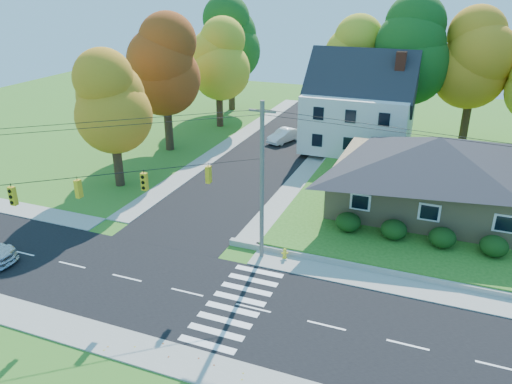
% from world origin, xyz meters
% --- Properties ---
extents(ground, '(120.00, 120.00, 0.00)m').
position_xyz_m(ground, '(0.00, 0.00, 0.00)').
color(ground, '#3D7923').
extents(road_main, '(90.00, 8.00, 0.02)m').
position_xyz_m(road_main, '(0.00, 0.00, 0.01)').
color(road_main, black).
rests_on(road_main, ground).
extents(road_cross, '(8.00, 44.00, 0.02)m').
position_xyz_m(road_cross, '(-8.00, 26.00, 0.01)').
color(road_cross, black).
rests_on(road_cross, ground).
extents(sidewalk_north, '(90.00, 2.00, 0.08)m').
position_xyz_m(sidewalk_north, '(0.00, 5.00, 0.04)').
color(sidewalk_north, '#9C9A90').
rests_on(sidewalk_north, ground).
extents(sidewalk_south, '(90.00, 2.00, 0.08)m').
position_xyz_m(sidewalk_south, '(0.00, -5.00, 0.04)').
color(sidewalk_south, '#9C9A90').
rests_on(sidewalk_south, ground).
extents(lawn, '(30.00, 30.00, 0.50)m').
position_xyz_m(lawn, '(13.00, 21.00, 0.25)').
color(lawn, '#3D7923').
rests_on(lawn, ground).
extents(ranch_house, '(14.60, 10.60, 5.40)m').
position_xyz_m(ranch_house, '(8.00, 16.00, 3.27)').
color(ranch_house, tan).
rests_on(ranch_house, lawn).
extents(colonial_house, '(10.40, 8.40, 9.60)m').
position_xyz_m(colonial_house, '(0.04, 28.00, 4.58)').
color(colonial_house, silver).
rests_on(colonial_house, lawn).
extents(hedge_row, '(10.70, 1.70, 1.27)m').
position_xyz_m(hedge_row, '(7.50, 9.80, 1.14)').
color(hedge_row, '#163A10').
rests_on(hedge_row, lawn).
extents(traffic_infrastructure, '(38.10, 10.66, 10.00)m').
position_xyz_m(traffic_infrastructure, '(-0.15, 1.35, 5.15)').
color(traffic_infrastructure, '#666059').
rests_on(traffic_infrastructure, ground).
extents(tree_lot_0, '(6.72, 6.72, 12.51)m').
position_xyz_m(tree_lot_0, '(-2.00, 34.00, 8.31)').
color(tree_lot_0, '#3F2A19').
rests_on(tree_lot_0, lawn).
extents(tree_lot_1, '(7.84, 7.84, 14.60)m').
position_xyz_m(tree_lot_1, '(4.00, 33.00, 9.61)').
color(tree_lot_1, '#3F2A19').
rests_on(tree_lot_1, lawn).
extents(tree_lot_2, '(7.28, 7.28, 13.56)m').
position_xyz_m(tree_lot_2, '(10.00, 34.00, 8.96)').
color(tree_lot_2, '#3F2A19').
rests_on(tree_lot_2, lawn).
extents(tree_west_0, '(6.16, 6.16, 11.47)m').
position_xyz_m(tree_west_0, '(-17.00, 12.00, 7.15)').
color(tree_west_0, '#3F2A19').
rests_on(tree_west_0, ground).
extents(tree_west_1, '(7.28, 7.28, 13.56)m').
position_xyz_m(tree_west_1, '(-18.00, 22.00, 8.46)').
color(tree_west_1, '#3F2A19').
rests_on(tree_west_1, ground).
extents(tree_west_2, '(6.72, 6.72, 12.51)m').
position_xyz_m(tree_west_2, '(-17.00, 32.00, 7.81)').
color(tree_west_2, '#3F2A19').
rests_on(tree_west_2, ground).
extents(tree_west_3, '(7.84, 7.84, 14.60)m').
position_xyz_m(tree_west_3, '(-19.00, 40.00, 9.11)').
color(tree_west_3, '#3F2A19').
rests_on(tree_west_3, ground).
extents(white_car, '(2.88, 4.52, 1.41)m').
position_xyz_m(white_car, '(-7.84, 28.68, 0.72)').
color(white_car, white).
rests_on(white_car, road_cross).
extents(fire_hydrant, '(0.41, 0.32, 0.72)m').
position_xyz_m(fire_hydrant, '(-0.06, 5.51, 0.34)').
color(fire_hydrant, yellow).
rests_on(fire_hydrant, ground).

